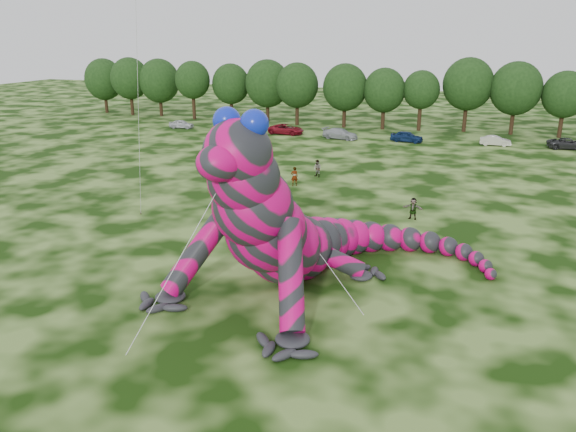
# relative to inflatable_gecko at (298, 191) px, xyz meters

# --- Properties ---
(ground) EXTENTS (240.00, 240.00, 0.00)m
(ground) POSITION_rel_inflatable_gecko_xyz_m (-0.25, -2.00, -5.19)
(ground) COLOR #16330A
(ground) RESTS_ON ground
(inflatable_gecko) EXTENTS (22.31, 24.62, 10.39)m
(inflatable_gecko) POSITION_rel_inflatable_gecko_xyz_m (0.00, 0.00, 0.00)
(inflatable_gecko) COLOR #CA0464
(inflatable_gecko) RESTS_ON ground
(tree_0) EXTENTS (6.91, 6.22, 9.51)m
(tree_0) POSITION_rel_inflatable_gecko_xyz_m (-54.81, 57.23, -0.44)
(tree_0) COLOR black
(tree_0) RESTS_ON ground
(tree_1) EXTENTS (6.74, 6.07, 9.81)m
(tree_1) POSITION_rel_inflatable_gecko_xyz_m (-48.60, 56.05, -0.29)
(tree_1) COLOR black
(tree_1) RESTS_ON ground
(tree_2) EXTENTS (7.04, 6.34, 9.64)m
(tree_2) POSITION_rel_inflatable_gecko_xyz_m (-43.27, 56.76, -0.37)
(tree_2) COLOR black
(tree_2) RESTS_ON ground
(tree_3) EXTENTS (5.81, 5.23, 9.44)m
(tree_3) POSITION_rel_inflatable_gecko_xyz_m (-35.97, 55.07, -0.47)
(tree_3) COLOR black
(tree_3) RESTS_ON ground
(tree_4) EXTENTS (6.22, 5.60, 9.06)m
(tree_4) POSITION_rel_inflatable_gecko_xyz_m (-29.89, 56.71, -0.66)
(tree_4) COLOR black
(tree_4) RESTS_ON ground
(tree_5) EXTENTS (7.16, 6.44, 9.80)m
(tree_5) POSITION_rel_inflatable_gecko_xyz_m (-23.37, 56.43, -0.29)
(tree_5) COLOR black
(tree_5) RESTS_ON ground
(tree_6) EXTENTS (6.52, 5.86, 9.49)m
(tree_6) POSITION_rel_inflatable_gecko_xyz_m (-17.81, 54.68, -0.45)
(tree_6) COLOR black
(tree_6) RESTS_ON ground
(tree_7) EXTENTS (6.68, 6.01, 9.48)m
(tree_7) POSITION_rel_inflatable_gecko_xyz_m (-10.33, 54.80, -0.45)
(tree_7) COLOR black
(tree_7) RESTS_ON ground
(tree_8) EXTENTS (6.14, 5.53, 8.94)m
(tree_8) POSITION_rel_inflatable_gecko_xyz_m (-4.47, 54.98, -0.72)
(tree_8) COLOR black
(tree_8) RESTS_ON ground
(tree_9) EXTENTS (5.27, 4.74, 8.68)m
(tree_9) POSITION_rel_inflatable_gecko_xyz_m (0.82, 55.34, -0.85)
(tree_9) COLOR black
(tree_9) RESTS_ON ground
(tree_10) EXTENTS (7.09, 6.38, 10.50)m
(tree_10) POSITION_rel_inflatable_gecko_xyz_m (7.15, 56.58, 0.06)
(tree_10) COLOR black
(tree_10) RESTS_ON ground
(tree_11) EXTENTS (7.01, 6.31, 10.07)m
(tree_11) POSITION_rel_inflatable_gecko_xyz_m (13.54, 56.19, -0.16)
(tree_11) COLOR black
(tree_11) RESTS_ON ground
(tree_12) EXTENTS (5.99, 5.39, 8.97)m
(tree_12) POSITION_rel_inflatable_gecko_xyz_m (19.76, 55.74, -0.71)
(tree_12) COLOR black
(tree_12) RESTS_ON ground
(car_0) EXTENTS (3.85, 1.91, 1.26)m
(car_0) POSITION_rel_inflatable_gecko_xyz_m (-33.30, 45.95, -4.56)
(car_0) COLOR silver
(car_0) RESTS_ON ground
(car_1) EXTENTS (4.55, 1.84, 1.47)m
(car_1) POSITION_rel_inflatable_gecko_xyz_m (-22.54, 46.19, -4.46)
(car_1) COLOR black
(car_1) RESTS_ON ground
(car_2) EXTENTS (5.27, 2.72, 1.42)m
(car_2) POSITION_rel_inflatable_gecko_xyz_m (-16.66, 46.09, -4.48)
(car_2) COLOR maroon
(car_2) RESTS_ON ground
(car_3) EXTENTS (5.19, 2.94, 1.42)m
(car_3) POSITION_rel_inflatable_gecko_xyz_m (-8.47, 44.92, -4.48)
(car_3) COLOR #A3A8AD
(car_3) RESTS_ON ground
(car_4) EXTENTS (4.40, 2.16, 1.44)m
(car_4) POSITION_rel_inflatable_gecko_xyz_m (0.37, 45.53, -4.47)
(car_4) COLOR navy
(car_4) RESTS_ON ground
(car_5) EXTENTS (3.81, 1.36, 1.25)m
(car_5) POSITION_rel_inflatable_gecko_xyz_m (11.39, 46.63, -4.57)
(car_5) COLOR beige
(car_5) RESTS_ON ground
(car_6) EXTENTS (5.13, 2.96, 1.35)m
(car_6) POSITION_rel_inflatable_gecko_xyz_m (19.89, 47.27, -4.52)
(car_6) COLOR #272729
(car_6) RESTS_ON ground
(spectator_1) EXTENTS (1.05, 0.97, 1.73)m
(spectator_1) POSITION_rel_inflatable_gecko_xyz_m (-5.53, 23.46, -4.33)
(spectator_1) COLOR gray
(spectator_1) RESTS_ON ground
(spectator_5) EXTENTS (1.61, 0.69, 1.69)m
(spectator_5) POSITION_rel_inflatable_gecko_xyz_m (5.10, 13.05, -4.35)
(spectator_5) COLOR gray
(spectator_5) RESTS_ON ground
(spectator_4) EXTENTS (1.09, 0.91, 1.90)m
(spectator_4) POSITION_rel_inflatable_gecko_xyz_m (-21.38, 34.31, -4.24)
(spectator_4) COLOR gray
(spectator_4) RESTS_ON ground
(spectator_0) EXTENTS (0.79, 0.71, 1.81)m
(spectator_0) POSITION_rel_inflatable_gecko_xyz_m (-6.63, 19.51, -4.29)
(spectator_0) COLOR gray
(spectator_0) RESTS_ON ground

